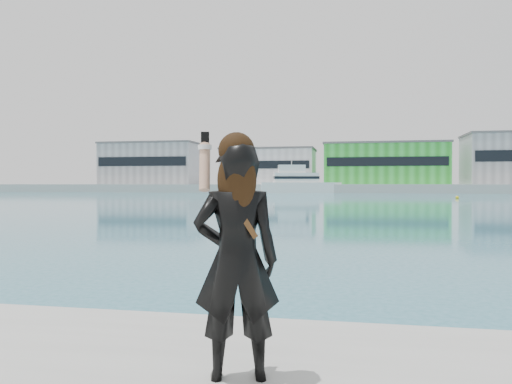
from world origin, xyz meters
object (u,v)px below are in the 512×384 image
at_px(buoy_far, 217,194).
at_px(woman, 236,253).
at_px(motor_yacht, 298,183).
at_px(buoy_near, 457,199).

relative_size(buoy_far, woman, 0.29).
distance_m(motor_yacht, buoy_far, 22.48).
height_order(buoy_far, woman, woman).
bearing_deg(buoy_far, motor_yacht, 48.94).
bearing_deg(buoy_far, buoy_near, -28.02).
height_order(motor_yacht, buoy_near, motor_yacht).
distance_m(buoy_far, woman, 97.98).
bearing_deg(buoy_near, motor_yacht, 124.75).
height_order(buoy_near, woman, woman).
bearing_deg(buoy_near, woman, -102.04).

